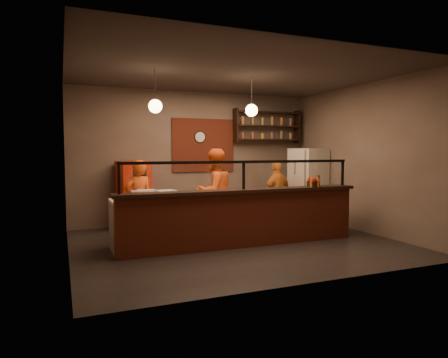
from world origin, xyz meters
name	(u,v)px	position (x,y,z in m)	size (l,w,h in m)	color
floor	(237,243)	(0.00, 0.00, 0.00)	(6.00, 6.00, 0.00)	black
ceiling	(237,73)	(0.00, 0.00, 3.20)	(6.00, 6.00, 0.00)	#3D352F
wall_back	(196,157)	(0.00, 2.50, 1.60)	(6.00, 6.00, 0.00)	#6D5D50
wall_left	(66,161)	(-3.00, 0.00, 1.60)	(5.00, 5.00, 0.00)	#6D5D50
wall_right	(363,158)	(3.00, 0.00, 1.60)	(5.00, 5.00, 0.00)	#6D5D50
wall_front	(315,163)	(0.00, -2.50, 1.60)	(6.00, 6.00, 0.00)	#6D5D50
brick_patch	(204,145)	(0.20, 2.47, 1.90)	(1.60, 0.04, 1.30)	maroon
service_counter	(243,220)	(0.00, -0.30, 0.50)	(4.60, 0.25, 1.00)	maroon
counter_ledge	(244,191)	(0.00, -0.30, 1.03)	(4.70, 0.37, 0.06)	black
worktop_cabinet	(233,219)	(0.00, 0.20, 0.42)	(4.60, 0.75, 0.85)	gray
worktop	(233,196)	(0.00, 0.20, 0.88)	(4.60, 0.75, 0.05)	silver
sneeze_guard	(244,172)	(0.00, -0.30, 1.37)	(4.50, 0.05, 0.52)	white
wall_shelving	(267,126)	(1.90, 2.32, 2.40)	(1.84, 0.28, 0.85)	black
wall_clock	(200,137)	(0.10, 2.46, 2.10)	(0.30, 0.30, 0.04)	black
pendant_left	(155,106)	(-1.50, 0.20, 2.55)	(0.24, 0.24, 0.77)	black
pendant_right	(252,110)	(0.40, 0.20, 2.55)	(0.24, 0.24, 0.77)	black
cook_left	(138,200)	(-1.69, 0.95, 0.79)	(0.58, 0.38, 1.58)	#CE4B13
cook_mid	(214,192)	(-0.13, 0.86, 0.90)	(0.88, 0.68, 1.80)	#CF4F13
cook_right	(277,193)	(1.62, 1.28, 0.76)	(0.89, 0.37, 1.52)	orange
fridge	(308,185)	(2.60, 1.47, 0.91)	(0.76, 0.71, 1.82)	beige
red_cooler	(134,195)	(-1.58, 2.15, 0.77)	(0.66, 0.60, 1.53)	#B1240B
pizza_dough	(261,194)	(0.58, 0.13, 0.91)	(0.53, 0.53, 0.01)	beige
prep_tub_a	(140,195)	(-1.79, 0.19, 0.98)	(0.31, 0.25, 0.15)	silver
prep_tub_b	(146,194)	(-1.66, 0.37, 0.98)	(0.31, 0.24, 0.15)	silver
prep_tub_c	(165,195)	(-1.40, -0.05, 0.99)	(0.34, 0.27, 0.17)	white
rolling_pin	(180,195)	(-1.01, 0.38, 0.93)	(0.06, 0.06, 0.32)	gold
condiment_caddy	(313,184)	(1.47, -0.36, 1.12)	(0.21, 0.16, 0.11)	black
pepper_mill	(318,181)	(1.66, -0.25, 1.17)	(0.05, 0.05, 0.22)	black
small_plate	(312,186)	(1.46, -0.33, 1.07)	(0.20, 0.20, 0.01)	silver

